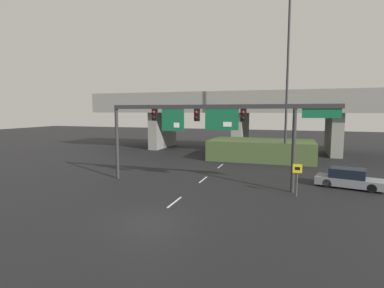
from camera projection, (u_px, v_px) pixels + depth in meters
ground_plane at (151, 221)px, 15.85m from camera, size 160.00×160.00×0.00m
lane_markings at (213, 172)px, 28.38m from camera, size 0.14×22.20×0.01m
signal_gantry at (209, 120)px, 22.66m from camera, size 17.46×0.44×6.26m
speed_limit_sign at (297, 175)px, 20.14m from camera, size 0.60×0.11×2.28m
highway_light_pole_near at (287, 77)px, 31.10m from camera, size 0.70×0.36×17.78m
overpass_bridge at (241, 110)px, 43.25m from camera, size 43.62×9.78×8.37m
grass_embankment at (261, 150)px, 35.81m from camera, size 12.02×6.71×2.32m
parked_sedan_near_right at (349, 179)px, 22.61m from camera, size 5.01×2.88×1.46m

